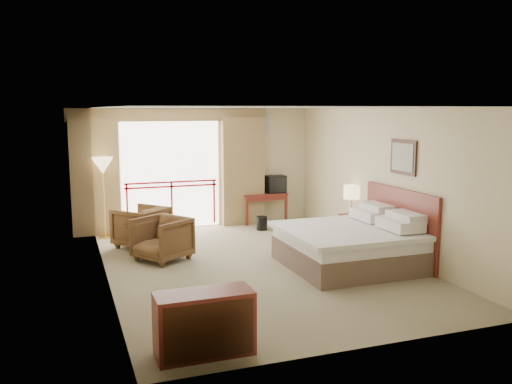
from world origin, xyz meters
name	(u,v)px	position (x,y,z in m)	size (l,w,h in m)	color
floor	(257,265)	(0.00, 0.00, 0.00)	(7.00, 7.00, 0.00)	#81795A
ceiling	(257,107)	(0.00, 0.00, 2.70)	(7.00, 7.00, 0.00)	white
wall_back	(205,167)	(0.00, 3.50, 1.35)	(5.00, 5.00, 0.00)	beige
wall_front	(366,231)	(0.00, -3.50, 1.35)	(5.00, 5.00, 0.00)	beige
wall_left	(104,196)	(-2.50, 0.00, 1.35)	(7.00, 7.00, 0.00)	beige
wall_right	(384,181)	(2.50, 0.00, 1.35)	(7.00, 7.00, 0.00)	beige
balcony_door	(171,175)	(-0.80, 3.48, 1.20)	(2.40, 2.40, 0.00)	white
balcony_railing	(172,193)	(-0.80, 3.46, 0.81)	(2.09, 0.03, 1.02)	#A60E16
curtain_left	(95,177)	(-2.45, 3.35, 1.25)	(1.00, 0.26, 2.50)	olive
curtain_right	(242,171)	(0.85, 3.35, 1.25)	(1.00, 0.26, 2.50)	olive
valance	(170,115)	(-0.80, 3.38, 2.55)	(4.40, 0.22, 0.28)	olive
hvac_vent	(259,123)	(1.30, 3.47, 2.35)	(0.50, 0.04, 0.50)	silver
bed	(351,245)	(1.50, -0.60, 0.38)	(2.13, 2.06, 0.97)	brown
headboard	(400,225)	(2.46, -0.60, 0.65)	(0.06, 2.10, 1.30)	maroon
framed_art	(403,157)	(2.47, -0.60, 1.85)	(0.04, 0.72, 0.60)	black
nightstand	(352,228)	(2.40, 0.95, 0.27)	(0.38, 0.46, 0.55)	maroon
table_lamp	(352,193)	(2.40, 1.00, 1.00)	(0.33, 0.33, 0.58)	tan
phone	(354,215)	(2.35, 0.80, 0.59)	(0.18, 0.14, 0.08)	black
desk	(263,199)	(1.37, 3.40, 0.54)	(1.07, 0.52, 0.70)	maroon
tv	(275,184)	(1.67, 3.35, 0.90)	(0.46, 0.36, 0.42)	black
coffee_maker	(249,188)	(1.02, 3.35, 0.84)	(0.13, 0.13, 0.29)	black
cup	(256,192)	(1.17, 3.30, 0.74)	(0.07, 0.07, 0.10)	white
wastebasket	(262,223)	(1.04, 2.57, 0.15)	(0.24, 0.24, 0.30)	black
armchair_far	(142,247)	(-1.70, 1.95, 0.00)	(0.86, 0.88, 0.80)	#4A301B
armchair_near	(162,260)	(-1.49, 0.87, 0.00)	(0.83, 0.86, 0.78)	#4A301B
side_table	(138,233)	(-1.82, 1.49, 0.38)	(0.51, 0.51, 0.55)	black
book	(138,224)	(-1.82, 1.49, 0.56)	(0.15, 0.20, 0.02)	white
floor_lamp	(103,169)	(-2.31, 3.02, 1.45)	(0.43, 0.43, 1.69)	tan
dresser	(204,324)	(-1.71, -3.05, 0.36)	(1.07, 0.45, 0.71)	maroon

